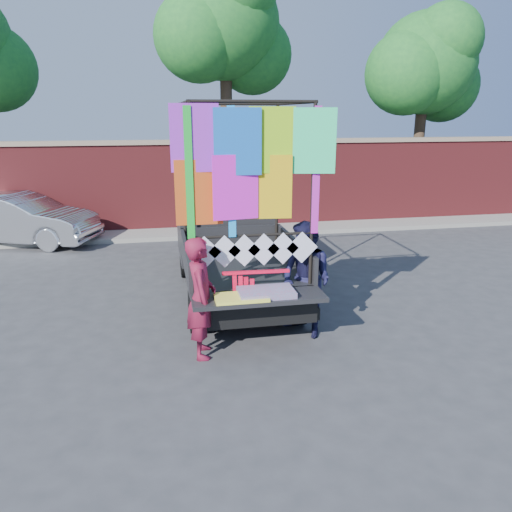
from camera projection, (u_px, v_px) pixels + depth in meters
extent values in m
plane|color=#38383A|center=(237.00, 321.00, 8.30)|extent=(90.00, 90.00, 0.00)
cube|color=maroon|center=(199.00, 187.00, 14.56)|extent=(30.00, 0.35, 2.50)
cube|color=gray|center=(198.00, 142.00, 14.20)|extent=(30.00, 0.45, 0.12)
cube|color=gray|center=(203.00, 232.00, 14.23)|extent=(30.00, 1.20, 0.12)
cylinder|color=#38281C|center=(227.00, 133.00, 15.47)|extent=(0.36, 0.36, 5.46)
sphere|color=#1C6225|center=(225.00, 24.00, 14.60)|extent=(3.20, 3.20, 3.20)
sphere|color=#1C6225|center=(253.00, 55.00, 15.36)|extent=(2.40, 2.40, 2.40)
sphere|color=#1C6225|center=(199.00, 36.00, 14.28)|extent=(2.60, 2.60, 2.60)
cylinder|color=#38281C|center=(418.00, 146.00, 16.79)|extent=(0.36, 0.36, 4.55)
sphere|color=#1C6225|center=(425.00, 63.00, 16.07)|extent=(3.20, 3.20, 3.20)
sphere|color=#1C6225|center=(442.00, 86.00, 16.79)|extent=(2.40, 2.40, 2.40)
sphere|color=#1C6225|center=(406.00, 73.00, 15.73)|extent=(2.60, 2.60, 2.60)
sphere|color=#1C6225|center=(446.00, 39.00, 15.38)|extent=(2.20, 2.20, 2.20)
cylinder|color=black|center=(186.00, 261.00, 10.52)|extent=(0.23, 0.69, 0.69)
cylinder|color=black|center=(197.00, 311.00, 7.85)|extent=(0.23, 0.69, 0.69)
cylinder|color=black|center=(262.00, 256.00, 10.82)|extent=(0.23, 0.69, 0.69)
cylinder|color=black|center=(297.00, 303.00, 8.15)|extent=(0.23, 0.69, 0.69)
cube|color=black|center=(235.00, 271.00, 9.23)|extent=(1.78, 4.40, 0.31)
cube|color=black|center=(242.00, 268.00, 8.41)|extent=(1.89, 2.41, 0.10)
cube|color=black|center=(186.00, 258.00, 8.18)|extent=(0.06, 2.41, 0.47)
cube|color=black|center=(295.00, 252.00, 8.52)|extent=(0.06, 2.41, 0.47)
cube|color=black|center=(231.00, 239.00, 9.46)|extent=(1.89, 0.06, 0.47)
cube|color=black|center=(224.00, 224.00, 10.41)|extent=(1.89, 1.68, 1.31)
cube|color=#8C9EAD|center=(227.00, 209.00, 9.85)|extent=(1.68, 0.06, 0.58)
cube|color=#8C9EAD|center=(219.00, 208.00, 11.09)|extent=(1.68, 0.10, 0.73)
cube|color=black|center=(218.00, 225.00, 11.57)|extent=(1.84, 0.94, 0.58)
cube|color=black|center=(259.00, 298.00, 7.02)|extent=(1.89, 0.58, 0.06)
cube|color=black|center=(255.00, 317.00, 7.36)|extent=(1.94, 0.16, 0.19)
cylinder|color=black|center=(192.00, 201.00, 6.84)|extent=(0.05, 0.05, 2.62)
cylinder|color=black|center=(184.00, 180.00, 8.91)|extent=(0.05, 0.05, 2.62)
cylinder|color=black|center=(313.00, 197.00, 7.15)|extent=(0.05, 0.05, 2.62)
cylinder|color=black|center=(277.00, 178.00, 9.23)|extent=(0.05, 0.05, 2.62)
cylinder|color=black|center=(254.00, 101.00, 6.63)|extent=(1.78, 0.05, 0.05)
cylinder|color=black|center=(230.00, 104.00, 8.71)|extent=(1.78, 0.05, 0.05)
cylinder|color=black|center=(184.00, 103.00, 7.51)|extent=(0.05, 2.25, 0.05)
cylinder|color=black|center=(294.00, 103.00, 7.83)|extent=(0.05, 2.25, 0.05)
cylinder|color=black|center=(254.00, 235.00, 7.14)|extent=(1.78, 0.04, 0.04)
cube|color=purple|center=(196.00, 138.00, 6.60)|extent=(0.65, 0.02, 0.89)
cube|color=blue|center=(235.00, 138.00, 6.65)|extent=(0.65, 0.02, 0.89)
cube|color=#A2ED18|center=(273.00, 138.00, 6.79)|extent=(0.65, 0.02, 0.89)
cube|color=#2AF393|center=(311.00, 137.00, 6.85)|extent=(0.65, 0.02, 0.89)
cube|color=#D24F18|center=(197.00, 190.00, 6.79)|extent=(0.65, 0.02, 0.89)
cube|color=#FF1CE7|center=(236.00, 189.00, 6.84)|extent=(0.65, 0.02, 0.89)
cube|color=yellow|center=(272.00, 188.00, 6.98)|extent=(0.65, 0.02, 0.89)
cube|color=green|center=(189.00, 175.00, 6.69)|extent=(0.10, 0.01, 1.78)
cube|color=#DE25C6|center=(316.00, 172.00, 7.02)|extent=(0.10, 0.01, 1.78)
cube|color=#1C9DFD|center=(232.00, 174.00, 6.79)|extent=(0.10, 0.01, 1.78)
cube|color=white|center=(205.00, 253.00, 7.04)|extent=(0.47, 0.01, 0.47)
cube|color=white|center=(225.00, 252.00, 7.09)|extent=(0.47, 0.01, 0.47)
cube|color=white|center=(244.00, 250.00, 7.14)|extent=(0.47, 0.01, 0.47)
cube|color=white|center=(264.00, 249.00, 7.19)|extent=(0.47, 0.01, 0.47)
cube|color=white|center=(283.00, 248.00, 7.25)|extent=(0.47, 0.01, 0.47)
cube|color=white|center=(302.00, 248.00, 7.30)|extent=(0.47, 0.01, 0.47)
cube|color=#E13268|center=(266.00, 292.00, 7.02)|extent=(0.79, 0.47, 0.08)
cube|color=#FFFD50|center=(241.00, 297.00, 6.89)|extent=(0.73, 0.42, 0.04)
imported|color=silver|center=(19.00, 219.00, 13.04)|extent=(4.30, 2.72, 1.34)
imported|color=maroon|center=(201.00, 298.00, 6.94)|extent=(0.44, 0.65, 1.73)
imported|color=#161637|center=(306.00, 280.00, 7.60)|extent=(1.04, 1.10, 1.79)
cube|color=#FF0D32|center=(256.00, 272.00, 7.20)|extent=(0.98, 0.10, 0.04)
cube|color=#FF0D32|center=(235.00, 294.00, 7.21)|extent=(0.06, 0.02, 0.57)
cube|color=#FF0D32|center=(241.00, 295.00, 7.23)|extent=(0.06, 0.02, 0.57)
cube|color=#FF0D32|center=(246.00, 296.00, 7.25)|extent=(0.06, 0.02, 0.57)
cube|color=#FF0D32|center=(252.00, 297.00, 7.27)|extent=(0.06, 0.02, 0.57)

